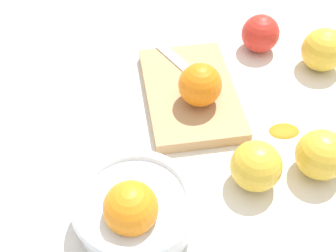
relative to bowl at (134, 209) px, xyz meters
The scene contains 10 objects.
ground_plane 0.24m from the bowl, 36.03° to the right, with size 2.40×2.40×0.00m, color silver.
bowl is the anchor object (origin of this frame).
cutting_board 0.27m from the bowl, 14.82° to the right, with size 0.25×0.16×0.02m, color tan.
orange_on_board 0.25m from the bowl, 20.07° to the right, with size 0.07×0.07×0.07m, color orange.
knife 0.32m from the bowl, 10.96° to the right, with size 0.13×0.11×0.01m.
apple_front_right 0.48m from the bowl, 40.88° to the right, with size 0.08×0.08×0.08m, color gold.
apple_front_left 0.19m from the bowl, 63.67° to the right, with size 0.08×0.08×0.08m, color gold.
apple_front_right_2 0.46m from the bowl, 26.10° to the right, with size 0.07×0.07×0.07m, color red.
apple_front_left_2 0.29m from the bowl, 67.55° to the right, with size 0.08×0.08×0.08m, color gold.
citrus_peel 0.30m from the bowl, 49.72° to the right, with size 0.05×0.04×0.01m, color orange.
Camera 1 is at (-0.51, 0.07, 0.56)m, focal length 47.56 mm.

